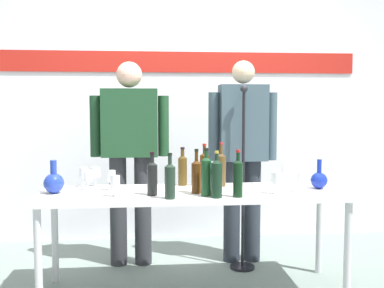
{
  "coord_description": "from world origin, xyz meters",
  "views": [
    {
      "loc": [
        -0.31,
        -3.17,
        1.33
      ],
      "look_at": [
        0.0,
        0.15,
        1.05
      ],
      "focal_mm": 42.71,
      "sensor_mm": 36.0,
      "label": 1
    }
  ],
  "objects_px": {
    "wine_bottle_7": "(170,179)",
    "wine_glass_right_0": "(276,178)",
    "wine_bottle_2": "(152,177)",
    "wine_glass_left_1": "(88,176)",
    "wine_bottle_0": "(204,168)",
    "wine_bottle_4": "(183,169)",
    "wine_glass_left_2": "(96,173)",
    "wine_bottle_6": "(238,177)",
    "wine_glass_right_1": "(300,179)",
    "decanter_blue_right": "(319,180)",
    "wine_bottle_1": "(196,175)",
    "decanter_blue_left": "(54,182)",
    "wine_glass_left_0": "(84,173)",
    "wine_bottle_8": "(217,177)",
    "wine_bottle_5": "(221,168)",
    "presenter_left": "(130,148)",
    "wine_glass_right_2": "(286,169)",
    "wine_glass_left_3": "(111,177)",
    "presenter_right": "(243,149)",
    "display_table": "(194,199)",
    "wine_bottle_3": "(206,175)",
    "microphone_stand": "(243,208)",
    "wine_glass_left_4": "(115,182)"
  },
  "relations": [
    {
      "from": "decanter_blue_right",
      "to": "wine_glass_left_1",
      "type": "xyz_separation_m",
      "value": [
        -1.66,
        0.1,
        0.03
      ]
    },
    {
      "from": "wine_bottle_0",
      "to": "wine_bottle_6",
      "type": "distance_m",
      "value": 0.46
    },
    {
      "from": "decanter_blue_right",
      "to": "wine_glass_left_0",
      "type": "relative_size",
      "value": 1.48
    },
    {
      "from": "wine_bottle_5",
      "to": "microphone_stand",
      "type": "distance_m",
      "value": 0.49
    },
    {
      "from": "presenter_right",
      "to": "wine_bottle_6",
      "type": "bearing_deg",
      "value": -103.61
    },
    {
      "from": "wine_bottle_5",
      "to": "wine_bottle_6",
      "type": "xyz_separation_m",
      "value": [
        0.05,
        -0.42,
        -0.0
      ]
    },
    {
      "from": "wine_bottle_0",
      "to": "wine_bottle_4",
      "type": "distance_m",
      "value": 0.17
    },
    {
      "from": "presenter_right",
      "to": "wine_bottle_7",
      "type": "relative_size",
      "value": 5.69
    },
    {
      "from": "display_table",
      "to": "wine_bottle_6",
      "type": "xyz_separation_m",
      "value": [
        0.27,
        -0.24,
        0.2
      ]
    },
    {
      "from": "decanter_blue_left",
      "to": "wine_bottle_8",
      "type": "xyz_separation_m",
      "value": [
        1.09,
        -0.26,
        0.06
      ]
    },
    {
      "from": "wine_bottle_5",
      "to": "wine_glass_left_0",
      "type": "xyz_separation_m",
      "value": [
        -1.02,
        0.06,
        -0.03
      ]
    },
    {
      "from": "wine_bottle_3",
      "to": "wine_glass_right_2",
      "type": "xyz_separation_m",
      "value": [
        0.66,
        0.38,
        -0.02
      ]
    },
    {
      "from": "wine_bottle_3",
      "to": "wine_glass_left_2",
      "type": "xyz_separation_m",
      "value": [
        -0.78,
        0.44,
        -0.04
      ]
    },
    {
      "from": "wine_glass_left_2",
      "to": "presenter_right",
      "type": "bearing_deg",
      "value": 16.45
    },
    {
      "from": "decanter_blue_right",
      "to": "wine_glass_left_3",
      "type": "bearing_deg",
      "value": 177.45
    },
    {
      "from": "wine_bottle_0",
      "to": "decanter_blue_left",
      "type": "bearing_deg",
      "value": -170.31
    },
    {
      "from": "wine_bottle_6",
      "to": "wine_glass_right_1",
      "type": "bearing_deg",
      "value": 14.48
    },
    {
      "from": "display_table",
      "to": "wine_bottle_0",
      "type": "relative_size",
      "value": 6.78
    },
    {
      "from": "wine_bottle_3",
      "to": "wine_glass_left_3",
      "type": "relative_size",
      "value": 2.21
    },
    {
      "from": "wine_glass_right_0",
      "to": "wine_glass_right_2",
      "type": "bearing_deg",
      "value": 63.94
    },
    {
      "from": "decanter_blue_right",
      "to": "presenter_left",
      "type": "height_order",
      "value": "presenter_left"
    },
    {
      "from": "wine_bottle_4",
      "to": "wine_bottle_8",
      "type": "height_order",
      "value": "wine_bottle_8"
    },
    {
      "from": "wine_glass_right_1",
      "to": "wine_bottle_6",
      "type": "bearing_deg",
      "value": -165.52
    },
    {
      "from": "wine_glass_left_2",
      "to": "wine_bottle_7",
      "type": "bearing_deg",
      "value": -43.92
    },
    {
      "from": "wine_bottle_0",
      "to": "wine_glass_left_4",
      "type": "distance_m",
      "value": 0.72
    },
    {
      "from": "wine_bottle_4",
      "to": "wine_bottle_7",
      "type": "relative_size",
      "value": 0.97
    },
    {
      "from": "wine_bottle_2",
      "to": "wine_bottle_6",
      "type": "xyz_separation_m",
      "value": [
        0.56,
        -0.11,
        0.01
      ]
    },
    {
      "from": "wine_glass_left_2",
      "to": "wine_glass_left_3",
      "type": "height_order",
      "value": "wine_glass_left_3"
    },
    {
      "from": "display_table",
      "to": "wine_bottle_3",
      "type": "xyz_separation_m",
      "value": [
        0.06,
        -0.18,
        0.2
      ]
    },
    {
      "from": "decanter_blue_right",
      "to": "wine_bottle_1",
      "type": "xyz_separation_m",
      "value": [
        -0.9,
        -0.09,
        0.06
      ]
    },
    {
      "from": "wine_bottle_0",
      "to": "wine_bottle_8",
      "type": "bearing_deg",
      "value": -86.47
    },
    {
      "from": "decanter_blue_left",
      "to": "wine_glass_left_1",
      "type": "distance_m",
      "value": 0.24
    },
    {
      "from": "display_table",
      "to": "wine_bottle_0",
      "type": "height_order",
      "value": "wine_bottle_0"
    },
    {
      "from": "presenter_left",
      "to": "wine_glass_right_1",
      "type": "distance_m",
      "value": 1.41
    },
    {
      "from": "wine_bottle_2",
      "to": "microphone_stand",
      "type": "bearing_deg",
      "value": 36.43
    },
    {
      "from": "wine_bottle_8",
      "to": "wine_bottle_0",
      "type": "bearing_deg",
      "value": 93.53
    },
    {
      "from": "wine_bottle_8",
      "to": "wine_glass_left_3",
      "type": "relative_size",
      "value": 2.13
    },
    {
      "from": "wine_bottle_1",
      "to": "microphone_stand",
      "type": "relative_size",
      "value": 0.21
    },
    {
      "from": "wine_bottle_5",
      "to": "wine_glass_left_1",
      "type": "xyz_separation_m",
      "value": [
        -0.97,
        -0.06,
        -0.04
      ]
    },
    {
      "from": "presenter_left",
      "to": "wine_bottle_0",
      "type": "relative_size",
      "value": 5.27
    },
    {
      "from": "wine_bottle_5",
      "to": "display_table",
      "type": "bearing_deg",
      "value": -142.05
    },
    {
      "from": "presenter_left",
      "to": "wine_bottle_4",
      "type": "relative_size",
      "value": 5.81
    },
    {
      "from": "wine_bottle_7",
      "to": "wine_glass_right_0",
      "type": "xyz_separation_m",
      "value": [
        0.73,
        0.09,
        -0.02
      ]
    },
    {
      "from": "decanter_blue_right",
      "to": "wine_bottle_5",
      "type": "height_order",
      "value": "wine_bottle_5"
    },
    {
      "from": "wine_bottle_7",
      "to": "wine_glass_left_1",
      "type": "height_order",
      "value": "wine_bottle_7"
    },
    {
      "from": "decanter_blue_left",
      "to": "wine_glass_left_0",
      "type": "relative_size",
      "value": 1.58
    },
    {
      "from": "wine_glass_left_3",
      "to": "decanter_blue_left",
      "type": "bearing_deg",
      "value": -170.16
    },
    {
      "from": "wine_bottle_2",
      "to": "wine_glass_left_1",
      "type": "xyz_separation_m",
      "value": [
        -0.45,
        0.24,
        -0.03
      ]
    },
    {
      "from": "wine_bottle_7",
      "to": "wine_glass_right_0",
      "type": "relative_size",
      "value": 2.0
    },
    {
      "from": "wine_bottle_0",
      "to": "wine_bottle_7",
      "type": "bearing_deg",
      "value": -121.92
    }
  ]
}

